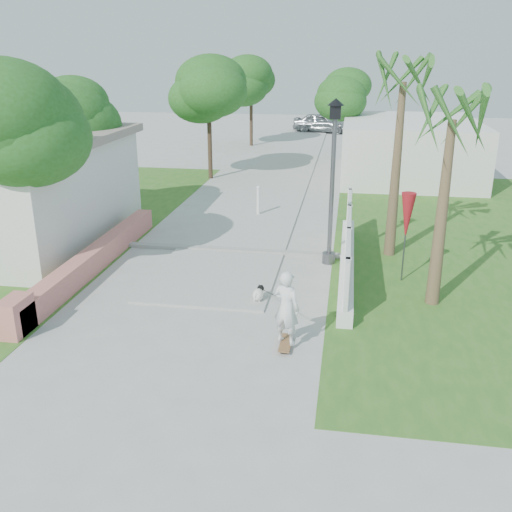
% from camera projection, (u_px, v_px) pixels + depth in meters
% --- Properties ---
extents(ground, '(90.00, 90.00, 0.00)m').
position_uv_depth(ground, '(168.00, 351.00, 11.18)').
color(ground, '#B7B7B2').
rests_on(ground, ground).
extents(path_strip, '(3.20, 36.00, 0.06)m').
position_uv_depth(path_strip, '(285.00, 164.00, 29.75)').
color(path_strip, '#B7B7B2').
rests_on(path_strip, ground).
extents(curb, '(6.50, 0.25, 0.10)m').
position_uv_depth(curb, '(230.00, 250.00, 16.74)').
color(curb, '#999993').
rests_on(curb, ground).
extents(grass_left, '(8.00, 20.00, 0.01)m').
position_uv_depth(grass_left, '(44.00, 222.00, 19.68)').
color(grass_left, '#306720').
rests_on(grass_left, ground).
extents(grass_right, '(8.00, 20.00, 0.01)m').
position_uv_depth(grass_right, '(466.00, 242.00, 17.55)').
color(grass_right, '#306720').
rests_on(grass_right, ground).
extents(pink_wall, '(0.45, 8.20, 0.80)m').
position_uv_depth(pink_wall, '(87.00, 264.00, 14.88)').
color(pink_wall, '#E47D74').
rests_on(pink_wall, ground).
extents(lattice_fence, '(0.35, 7.00, 1.50)m').
position_uv_depth(lattice_fence, '(348.00, 251.00, 15.13)').
color(lattice_fence, white).
rests_on(lattice_fence, ground).
extents(building_right, '(6.00, 8.00, 2.60)m').
position_uv_depth(building_right, '(408.00, 148.00, 26.55)').
color(building_right, silver).
rests_on(building_right, ground).
extents(street_lamp, '(0.44, 0.44, 4.44)m').
position_uv_depth(street_lamp, '(332.00, 177.00, 15.03)').
color(street_lamp, '#59595E').
rests_on(street_lamp, ground).
extents(bollard, '(0.14, 0.14, 1.09)m').
position_uv_depth(bollard, '(258.00, 200.00, 20.24)').
color(bollard, white).
rests_on(bollard, ground).
extents(patio_umbrella, '(0.36, 0.36, 2.30)m').
position_uv_depth(patio_umbrella, '(407.00, 217.00, 14.06)').
color(patio_umbrella, '#59595E').
rests_on(patio_umbrella, ground).
extents(tree_left_near, '(3.60, 3.60, 5.28)m').
position_uv_depth(tree_left_near, '(14.00, 130.00, 13.34)').
color(tree_left_near, '#4C3826').
rests_on(tree_left_near, ground).
extents(tree_left_mid, '(3.20, 3.20, 4.85)m').
position_uv_depth(tree_left_mid, '(81.00, 118.00, 18.71)').
color(tree_left_mid, '#4C3826').
rests_on(tree_left_mid, ground).
extents(tree_path_left, '(3.40, 3.40, 5.23)m').
position_uv_depth(tree_path_left, '(209.00, 93.00, 25.19)').
color(tree_path_left, '#4C3826').
rests_on(tree_path_left, ground).
extents(tree_path_right, '(3.00, 3.00, 4.79)m').
position_uv_depth(tree_path_right, '(351.00, 96.00, 28.07)').
color(tree_path_right, '#4C3826').
rests_on(tree_path_right, ground).
extents(tree_path_far, '(3.20, 3.20, 5.17)m').
position_uv_depth(tree_path_far, '(251.00, 82.00, 34.45)').
color(tree_path_far, '#4C3826').
rests_on(tree_path_far, ground).
extents(palm_far, '(1.80, 1.80, 5.30)m').
position_uv_depth(palm_far, '(402.00, 94.00, 15.01)').
color(palm_far, brown).
rests_on(palm_far, ground).
extents(palm_near, '(1.80, 1.80, 4.70)m').
position_uv_depth(palm_near, '(451.00, 131.00, 12.00)').
color(palm_near, brown).
rests_on(palm_near, ground).
extents(skateboarder, '(1.20, 2.62, 1.61)m').
position_uv_depth(skateboarder, '(271.00, 295.00, 12.00)').
color(skateboarder, brown).
rests_on(skateboarder, ground).
extents(dog, '(0.31, 0.55, 0.38)m').
position_uv_depth(dog, '(258.00, 294.00, 13.32)').
color(dog, white).
rests_on(dog, ground).
extents(parked_car, '(4.28, 2.29, 1.39)m').
position_uv_depth(parked_car, '(322.00, 123.00, 41.34)').
color(parked_car, '#9A9CA1').
rests_on(parked_car, ground).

